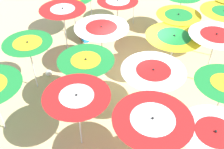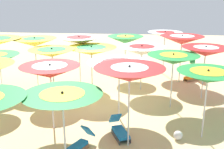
% 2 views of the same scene
% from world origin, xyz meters
% --- Properties ---
extents(ground, '(39.89, 39.89, 0.04)m').
position_xyz_m(ground, '(0.00, 0.00, -0.02)').
color(ground, beige).
extents(beach_umbrella_1, '(2.05, 2.05, 2.18)m').
position_xyz_m(beach_umbrella_1, '(0.50, 4.43, 1.97)').
color(beach_umbrella_1, silver).
rests_on(beach_umbrella_1, ground).
extents(beach_umbrella_2, '(2.06, 2.06, 2.57)m').
position_xyz_m(beach_umbrella_2, '(-1.14, 3.19, 2.30)').
color(beach_umbrella_2, silver).
rests_on(beach_umbrella_2, ground).
extents(beach_umbrella_3, '(1.91, 1.91, 2.31)m').
position_xyz_m(beach_umbrella_3, '(-3.51, 2.45, 2.07)').
color(beach_umbrella_3, silver).
rests_on(beach_umbrella_3, ground).
extents(beach_umbrella_6, '(1.98, 1.98, 2.32)m').
position_xyz_m(beach_umbrella_6, '(1.49, 2.30, 2.06)').
color(beach_umbrella_6, silver).
rests_on(beach_umbrella_6, ground).
extents(beach_umbrella_7, '(2.29, 2.29, 2.23)m').
position_xyz_m(beach_umbrella_7, '(-0.71, 1.27, 2.02)').
color(beach_umbrella_7, silver).
rests_on(beach_umbrella_7, ground).
extents(beach_umbrella_8, '(2.03, 2.03, 2.27)m').
position_xyz_m(beach_umbrella_8, '(-2.74, 0.07, 2.02)').
color(beach_umbrella_8, silver).
rests_on(beach_umbrella_8, ground).
extents(beach_umbrella_9, '(2.05, 2.05, 2.37)m').
position_xyz_m(beach_umbrella_9, '(-4.22, -1.10, 2.12)').
color(beach_umbrella_9, silver).
rests_on(beach_umbrella_9, ground).
extents(beach_umbrella_11, '(1.99, 1.99, 2.26)m').
position_xyz_m(beach_umbrella_11, '(2.32, -0.56, 2.04)').
color(beach_umbrella_11, silver).
rests_on(beach_umbrella_11, ground).
extents(beach_umbrella_12, '(2.28, 2.28, 2.23)m').
position_xyz_m(beach_umbrella_12, '(0.74, -1.34, 1.99)').
color(beach_umbrella_12, silver).
rests_on(beach_umbrella_12, ground).
extents(beach_umbrella_13, '(2.23, 2.23, 2.19)m').
position_xyz_m(beach_umbrella_13, '(-1.53, -1.97, 1.93)').
color(beach_umbrella_13, silver).
rests_on(beach_umbrella_13, ground).
extents(beach_umbrella_14, '(2.19, 2.19, 2.49)m').
position_xyz_m(beach_umbrella_14, '(-3.54, -3.35, 2.22)').
color(beach_umbrella_14, silver).
rests_on(beach_umbrella_14, ground).
extents(beach_umbrella_16, '(2.11, 2.11, 2.46)m').
position_xyz_m(beach_umbrella_16, '(3.63, -2.04, 2.21)').
color(beach_umbrella_16, silver).
rests_on(beach_umbrella_16, ground).
extents(beach_umbrella_17, '(2.14, 2.14, 2.46)m').
position_xyz_m(beach_umbrella_17, '(1.58, -2.67, 2.20)').
color(beach_umbrella_17, silver).
rests_on(beach_umbrella_17, ground).
extents(beach_umbrella_18, '(1.95, 1.95, 2.32)m').
position_xyz_m(beach_umbrella_18, '(-0.66, -4.10, 2.06)').
color(beach_umbrella_18, silver).
rests_on(beach_umbrella_18, ground).
extents(beach_umbrella_19, '(1.91, 1.91, 2.48)m').
position_xyz_m(beach_umbrella_19, '(-2.81, -4.78, 2.26)').
color(beach_umbrella_19, silver).
rests_on(beach_umbrella_19, ground).
extents(lounger_0, '(0.82, 1.22, 0.68)m').
position_xyz_m(lounger_0, '(0.32, 3.66, 0.21)').
color(lounger_0, olive).
rests_on(lounger_0, ground).
extents(lounger_1, '(0.80, 1.24, 0.64)m').
position_xyz_m(lounger_1, '(-0.84, 2.66, 0.21)').
color(lounger_1, '#333338').
rests_on(lounger_1, ground).
extents(lounger_2, '(1.20, 0.94, 0.64)m').
position_xyz_m(lounger_2, '(-4.34, -3.68, 0.21)').
color(lounger_2, olive).
rests_on(lounger_2, ground).
extents(beachgoer_0, '(0.30, 0.30, 1.75)m').
position_xyz_m(beachgoer_0, '(-4.34, -4.33, 0.92)').
color(beachgoer_0, beige).
rests_on(beachgoer_0, ground).
extents(beach_ball, '(0.29, 0.29, 0.29)m').
position_xyz_m(beach_ball, '(-2.72, 2.68, 0.14)').
color(beach_ball, white).
rests_on(beach_ball, ground).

